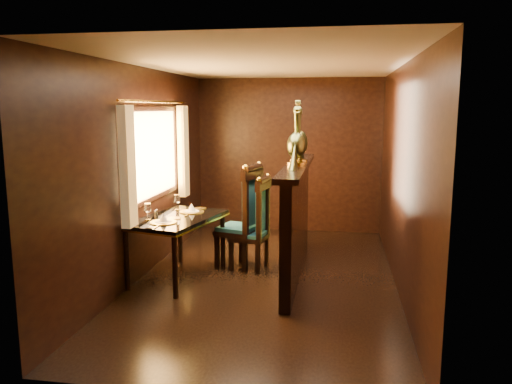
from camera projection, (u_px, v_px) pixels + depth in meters
ground at (266, 279)px, 5.95m from camera, size 5.00×5.00×0.00m
room_shell at (260, 146)px, 5.72m from camera, size 3.04×5.04×2.52m
partition at (296, 216)px, 6.07m from camera, size 0.26×2.70×1.36m
dining_table at (177, 223)px, 5.89m from camera, size 1.05×1.42×0.95m
chair_left at (246, 213)px, 6.29m from camera, size 0.60×0.61×1.35m
chair_right at (258, 221)px, 6.23m from camera, size 0.50×0.51×1.21m
peacock_left at (296, 134)px, 5.74m from camera, size 0.23×0.61×0.73m
peacock_right at (299, 132)px, 6.05m from camera, size 0.24×0.63×0.75m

